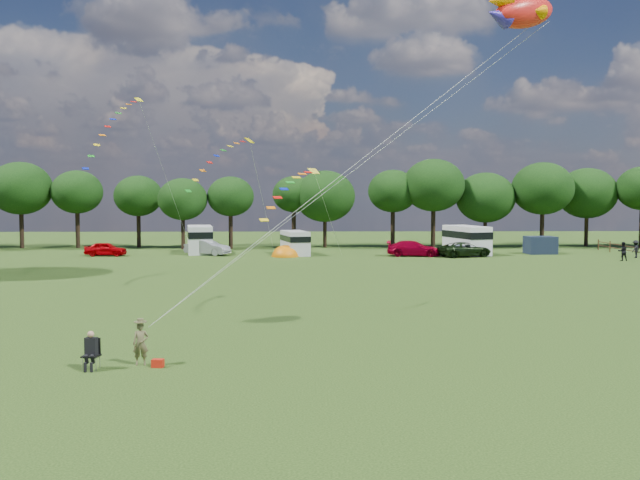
{
  "coord_description": "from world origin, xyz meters",
  "views": [
    {
      "loc": [
        -0.84,
        -27.14,
        6.32
      ],
      "look_at": [
        0.0,
        8.0,
        4.0
      ],
      "focal_mm": 40.0,
      "sensor_mm": 36.0,
      "label": 1
    }
  ],
  "objects_px": {
    "campervan_b": "(200,239)",
    "campervan_c": "(295,242)",
    "car_a": "(106,249)",
    "walker_b": "(636,249)",
    "campervan_d": "(467,239)",
    "tent_greyblue": "(464,255)",
    "tent_orange": "(286,256)",
    "fish_kite": "(519,11)",
    "car_d": "(465,249)",
    "car_b": "(207,248)",
    "walker_a": "(623,251)",
    "car_c": "(414,249)",
    "camp_chair": "(91,346)",
    "kite_flyer": "(141,344)"
  },
  "relations": [
    {
      "from": "car_d",
      "to": "car_c",
      "type": "bearing_deg",
      "value": 63.6
    },
    {
      "from": "campervan_c",
      "to": "car_c",
      "type": "bearing_deg",
      "value": -112.41
    },
    {
      "from": "tent_orange",
      "to": "walker_a",
      "type": "relative_size",
      "value": 1.76
    },
    {
      "from": "campervan_b",
      "to": "camp_chair",
      "type": "xyz_separation_m",
      "value": [
        3.26,
        -49.53,
        -0.71
      ]
    },
    {
      "from": "campervan_c",
      "to": "campervan_d",
      "type": "bearing_deg",
      "value": -102.8
    },
    {
      "from": "tent_orange",
      "to": "walker_b",
      "type": "bearing_deg",
      "value": -3.91
    },
    {
      "from": "tent_orange",
      "to": "fish_kite",
      "type": "bearing_deg",
      "value": -76.35
    },
    {
      "from": "campervan_d",
      "to": "tent_greyblue",
      "type": "distance_m",
      "value": 1.95
    },
    {
      "from": "campervan_d",
      "to": "fish_kite",
      "type": "distance_m",
      "value": 46.87
    },
    {
      "from": "campervan_d",
      "to": "walker_a",
      "type": "xyz_separation_m",
      "value": [
        12.9,
        -7.54,
        -0.68
      ]
    },
    {
      "from": "tent_orange",
      "to": "car_b",
      "type": "bearing_deg",
      "value": 167.61
    },
    {
      "from": "car_a",
      "to": "campervan_c",
      "type": "distance_m",
      "value": 19.06
    },
    {
      "from": "tent_greyblue",
      "to": "camp_chair",
      "type": "xyz_separation_m",
      "value": [
        -24.03,
        -46.52,
        0.82
      ]
    },
    {
      "from": "car_c",
      "to": "campervan_c",
      "type": "distance_m",
      "value": 12.05
    },
    {
      "from": "car_b",
      "to": "car_c",
      "type": "height_order",
      "value": "car_c"
    },
    {
      "from": "walker_b",
      "to": "car_c",
      "type": "bearing_deg",
      "value": -45.82
    },
    {
      "from": "car_c",
      "to": "fish_kite",
      "type": "xyz_separation_m",
      "value": [
        -2.52,
        -42.46,
        12.7
      ]
    },
    {
      "from": "kite_flyer",
      "to": "walker_b",
      "type": "distance_m",
      "value": 57.32
    },
    {
      "from": "car_d",
      "to": "camp_chair",
      "type": "height_order",
      "value": "car_d"
    },
    {
      "from": "campervan_c",
      "to": "tent_greyblue",
      "type": "relative_size",
      "value": 1.5
    },
    {
      "from": "kite_flyer",
      "to": "camp_chair",
      "type": "relative_size",
      "value": 1.13
    },
    {
      "from": "fish_kite",
      "to": "kite_flyer",
      "type": "bearing_deg",
      "value": 162.21
    },
    {
      "from": "car_c",
      "to": "tent_greyblue",
      "type": "relative_size",
      "value": 1.45
    },
    {
      "from": "car_a",
      "to": "walker_b",
      "type": "bearing_deg",
      "value": -91.81
    },
    {
      "from": "car_a",
      "to": "fish_kite",
      "type": "xyz_separation_m",
      "value": [
        28.41,
        -43.44,
        12.78
      ]
    },
    {
      "from": "tent_greyblue",
      "to": "campervan_b",
      "type": "bearing_deg",
      "value": 173.7
    },
    {
      "from": "campervan_d",
      "to": "tent_orange",
      "type": "bearing_deg",
      "value": 79.49
    },
    {
      "from": "campervan_b",
      "to": "campervan_c",
      "type": "xyz_separation_m",
      "value": [
        10.03,
        -2.21,
        -0.24
      ]
    },
    {
      "from": "campervan_c",
      "to": "walker_a",
      "type": "bearing_deg",
      "value": -117.04
    },
    {
      "from": "tent_orange",
      "to": "tent_greyblue",
      "type": "bearing_deg",
      "value": 3.35
    },
    {
      "from": "campervan_c",
      "to": "campervan_d",
      "type": "relative_size",
      "value": 0.83
    },
    {
      "from": "car_d",
      "to": "campervan_d",
      "type": "relative_size",
      "value": 0.83
    },
    {
      "from": "campervan_d",
      "to": "walker_a",
      "type": "bearing_deg",
      "value": -137.37
    },
    {
      "from": "car_a",
      "to": "tent_greyblue",
      "type": "distance_m",
      "value": 36.31
    },
    {
      "from": "fish_kite",
      "to": "walker_b",
      "type": "distance_m",
      "value": 48.35
    },
    {
      "from": "car_c",
      "to": "tent_orange",
      "type": "distance_m",
      "value": 12.85
    },
    {
      "from": "tent_orange",
      "to": "tent_greyblue",
      "type": "xyz_separation_m",
      "value": [
        18.19,
        1.07,
        -0.0
      ]
    },
    {
      "from": "car_c",
      "to": "tent_orange",
      "type": "relative_size",
      "value": 1.65
    },
    {
      "from": "kite_flyer",
      "to": "fish_kite",
      "type": "relative_size",
      "value": 0.45
    },
    {
      "from": "kite_flyer",
      "to": "walker_a",
      "type": "bearing_deg",
      "value": 40.19
    },
    {
      "from": "car_d",
      "to": "campervan_b",
      "type": "distance_m",
      "value": 27.38
    },
    {
      "from": "campervan_d",
      "to": "tent_greyblue",
      "type": "xyz_separation_m",
      "value": [
        -0.46,
        -1.08,
        -1.56
      ]
    },
    {
      "from": "walker_a",
      "to": "car_b",
      "type": "bearing_deg",
      "value": -7.93
    },
    {
      "from": "car_a",
      "to": "camp_chair",
      "type": "height_order",
      "value": "same"
    },
    {
      "from": "car_b",
      "to": "campervan_d",
      "type": "xyz_separation_m",
      "value": [
        26.66,
        0.38,
        0.8
      ]
    },
    {
      "from": "car_d",
      "to": "tent_greyblue",
      "type": "bearing_deg",
      "value": -28.68
    },
    {
      "from": "car_d",
      "to": "walker_a",
      "type": "distance_m",
      "value": 14.49
    },
    {
      "from": "car_c",
      "to": "car_d",
      "type": "distance_m",
      "value": 5.07
    },
    {
      "from": "car_b",
      "to": "tent_greyblue",
      "type": "distance_m",
      "value": 26.22
    },
    {
      "from": "tent_greyblue",
      "to": "walker_a",
      "type": "distance_m",
      "value": 14.87
    }
  ]
}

